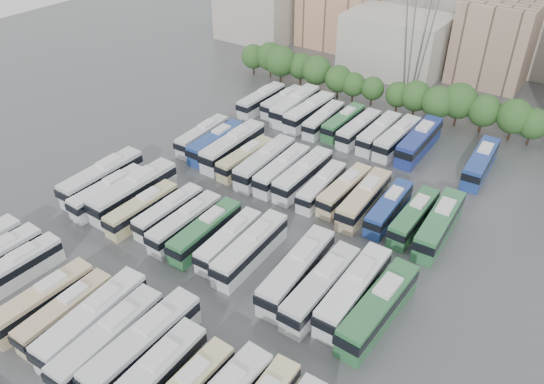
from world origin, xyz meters
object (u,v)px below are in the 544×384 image
Objects in this scene: bus_r2_s9 at (344,190)px; bus_r3_s7 at (359,129)px; bus_r0_s4 at (43,301)px; bus_r1_s4 at (169,212)px; bus_r2_s1 at (203,136)px; bus_r3_s9 at (397,138)px; bus_r1_s13 at (379,308)px; bus_r2_s8 at (322,186)px; bus_r2_s10 at (364,199)px; bus_r0_s7 at (109,339)px; bus_r1_s6 at (206,231)px; bus_r1_s7 at (229,240)px; bus_r3_s4 at (309,112)px; bus_r3_s8 at (379,133)px; bus_r0_s5 at (66,312)px; bus_r2_s13 at (439,224)px; bus_r3_s10 at (419,141)px; bus_r1_s2 at (134,191)px; bus_r1_s3 at (142,209)px; bus_r0_s8 at (143,345)px; bus_r1_s5 at (185,223)px; bus_r1_s8 at (251,248)px; bus_r3_s1 at (261,100)px; bus_r0_s6 at (93,320)px; bus_r2_s4 at (245,158)px; bus_r3_s2 at (283,102)px; bus_r0_s9 at (150,380)px; bus_r2_s12 at (414,217)px; bus_r2_s6 at (282,170)px; bus_r3_s3 at (295,105)px; bus_r1_s1 at (109,192)px; bus_r1_s0 at (102,178)px; bus_r1_s10 at (297,270)px; bus_r2_s3 at (233,146)px; bus_r3_s5 at (324,120)px; bus_r0_s2 at (14,270)px; bus_r2_s11 at (389,208)px; bus_r1_s11 at (321,287)px; bus_r3_s13 at (481,162)px; bus_r1_s12 at (354,290)px; bus_r3_s6 at (343,122)px; bus_r2_s2 at (216,142)px; bus_r2_s7 at (303,175)px.

bus_r2_s9 is 18.49m from bus_r3_s7.
bus_r0_s4 is 19.13m from bus_r1_s4.
bus_r2_s1 is at bearing -179.86° from bus_r2_s9.
bus_r1_s13 is at bearing -67.22° from bus_r3_s9.
bus_r1_s4 is 0.99× the size of bus_r2_s8.
bus_r0_s7 is at bearing -107.26° from bus_r2_s10.
bus_r1_s7 is at bearing 4.79° from bus_r1_s6.
bus_r3_s4 is (-16.36, 17.80, 0.20)m from bus_r2_s9.
bus_r0_s5 is at bearing -99.89° from bus_r3_s8.
bus_r2_s13 is 21.35m from bus_r3_s10.
bus_r1_s2 reaches higher than bus_r1_s3.
bus_r0_s8 is 1.00× the size of bus_r1_s13.
bus_r0_s5 is 0.86× the size of bus_r2_s13.
bus_r1_s6 is at bearing 2.79° from bus_r1_s5.
bus_r1_s7 is 34.80m from bus_r3_s7.
bus_r0_s4 is 0.94× the size of bus_r1_s8.
bus_r0_s6 is at bearing -71.37° from bus_r3_s1.
bus_r2_s4 reaches higher than bus_r3_s2.
bus_r0_s9 is at bearing -73.82° from bus_r1_s7.
bus_r2_s12 is at bearing 69.57° from bus_r0_s8.
bus_r3_s8 is at bearing 68.78° from bus_r2_s6.
bus_r0_s9 reaches higher than bus_r3_s8.
bus_r1_s1 is at bearing -101.73° from bus_r3_s3.
bus_r1_s10 is at bearing -0.85° from bus_r1_s0.
bus_r2_s3 is 1.19× the size of bus_r3_s5.
bus_r0_s2 is at bearing 175.77° from bus_r0_s7.
bus_r3_s1 is at bearing 111.36° from bus_r1_s5.
bus_r2_s11 is at bearing 177.61° from bus_r2_s13.
bus_r2_s11 is at bearing 36.75° from bus_r1_s3.
bus_r2_s3 is 18.03m from bus_r3_s1.
bus_r2_s13 reaches higher than bus_r3_s2.
bus_r2_s3 reaches higher than bus_r1_s11.
bus_r2_s13 is 1.02× the size of bus_r3_s4.
bus_r0_s8 is 1.19× the size of bus_r2_s1.
bus_r3_s4 is (-0.05, 54.25, 0.13)m from bus_r0_s4.
bus_r1_s12 is at bearing -98.37° from bus_r3_s13.
bus_r2_s13 is 1.16× the size of bus_r3_s6.
bus_r2_s13 is 1.10× the size of bus_r3_s1.
bus_r3_s9 is 13.32m from bus_r3_s13.
bus_r2_s2 is 0.91× the size of bus_r2_s13.
bus_r1_s8 reaches higher than bus_r3_s6.
bus_r1_s5 is at bearing 123.89° from bus_r0_s9.
bus_r1_s2 is 1.11× the size of bus_r2_s7.
bus_r1_s12 is at bearing -62.18° from bus_r3_s7.
bus_r0_s9 is 1.16× the size of bus_r1_s3.
bus_r0_s4 is 18.79m from bus_r1_s5.
bus_r3_s10 is at bearing 86.04° from bus_r0_s9.
bus_r0_s4 is 0.86× the size of bus_r1_s2.
bus_r1_s7 is 0.82× the size of bus_r1_s10.
bus_r2_s12 reaches higher than bus_r2_s11.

